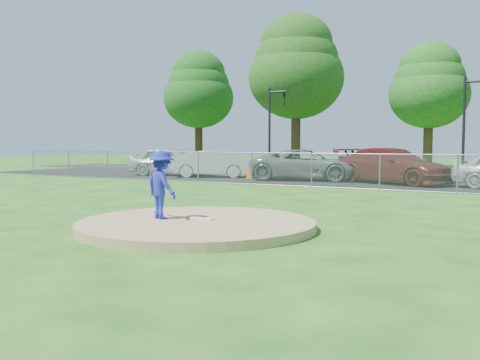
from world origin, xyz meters
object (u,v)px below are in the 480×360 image
object	(u,v)px
tree_center	(429,85)
pitcher	(162,185)
traffic_cone	(250,172)
parked_car_gray	(306,165)
tree_left	(296,66)
parked_car_white	(213,164)
tree_far_left	(198,89)
parked_car_silver	(171,161)
traffic_signal_left	(273,122)
parked_car_darkred	(393,166)

from	to	relation	value
tree_center	pitcher	bearing A→B (deg)	-89.78
traffic_cone	parked_car_gray	size ratio (longest dim) A/B	0.13
tree_left	parked_car_white	size ratio (longest dim) A/B	2.77
tree_center	pitcher	distance (m)	34.59
tree_far_left	parked_car_silver	world-z (taller)	tree_far_left
traffic_signal_left	parked_car_gray	xyz separation A→B (m)	(4.89, -6.06, -2.55)
tree_far_left	parked_car_silver	size ratio (longest dim) A/B	2.15
pitcher	parked_car_gray	distance (m)	16.38
parked_car_white	traffic_cone	bearing A→B (deg)	-115.35
parked_car_silver	tree_left	bearing A→B (deg)	-18.48
parked_car_white	parked_car_darkred	distance (m)	10.08
tree_far_left	traffic_cone	world-z (taller)	tree_far_left
parked_car_darkred	traffic_signal_left	bearing A→B (deg)	78.82
traffic_signal_left	parked_car_white	bearing A→B (deg)	-96.14
traffic_signal_left	parked_car_silver	world-z (taller)	traffic_signal_left
tree_center	parked_car_gray	distance (m)	19.14
pitcher	traffic_cone	distance (m)	16.89
tree_center	traffic_signal_left	world-z (taller)	tree_center
parked_car_silver	parked_car_gray	size ratio (longest dim) A/B	0.86
traffic_cone	traffic_signal_left	bearing A→B (deg)	105.28
tree_left	parked_car_white	bearing A→B (deg)	-84.24
parked_car_white	parked_car_gray	size ratio (longest dim) A/B	0.78
traffic_cone	parked_car_gray	world-z (taller)	parked_car_gray
tree_far_left	traffic_signal_left	world-z (taller)	tree_far_left
parked_car_silver	parked_car_white	size ratio (longest dim) A/B	1.10
tree_center	parked_car_darkred	size ratio (longest dim) A/B	1.67
parked_car_darkred	parked_car_gray	bearing A→B (deg)	110.85
parked_car_silver	parked_car_darkred	size ratio (longest dim) A/B	0.85
parked_car_white	pitcher	bearing A→B (deg)	-175.46
tree_center	parked_car_gray	size ratio (longest dim) A/B	1.70
tree_far_left	pitcher	bearing A→B (deg)	-57.49
parked_car_silver	tree_far_left	bearing A→B (deg)	16.27
traffic_cone	parked_car_silver	bearing A→B (deg)	176.92
traffic_cone	parked_car_darkred	distance (m)	7.65
parked_car_white	tree_center	bearing A→B (deg)	-48.68
traffic_signal_left	parked_car_darkred	bearing A→B (deg)	-33.24
tree_left	parked_car_white	world-z (taller)	tree_left
parked_car_gray	parked_car_darkred	xyz separation A→B (m)	(4.51, -0.10, 0.05)
traffic_cone	parked_car_gray	distance (m)	3.18
parked_car_gray	tree_center	bearing A→B (deg)	-22.40
tree_left	traffic_signal_left	xyz separation A→B (m)	(2.24, -9.00, -4.88)
tree_far_left	traffic_cone	bearing A→B (deg)	-49.31
parked_car_silver	traffic_cone	bearing A→B (deg)	-105.62
parked_car_silver	parked_car_darkred	distance (m)	13.20
parked_car_white	parked_car_darkred	xyz separation A→B (m)	(10.08, 0.22, 0.11)
parked_car_gray	traffic_cone	bearing A→B (deg)	83.53
tree_center	traffic_cone	size ratio (longest dim) A/B	13.43
traffic_signal_left	parked_car_darkred	world-z (taller)	traffic_signal_left
parked_car_white	parked_car_silver	bearing A→B (deg)	61.60
tree_left	parked_car_darkred	xyz separation A→B (m)	(11.63, -15.16, -7.38)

